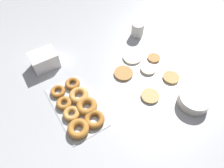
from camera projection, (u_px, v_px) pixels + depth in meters
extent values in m
plane|color=#B2B5BA|center=(127.00, 81.00, 1.18)|extent=(3.00, 3.00, 0.00)
cylinder|color=#B27F42|center=(124.00, 73.00, 1.20)|extent=(0.11, 0.11, 0.01)
cylinder|color=#B27F42|center=(154.00, 58.00, 1.28)|extent=(0.08, 0.08, 0.01)
cylinder|color=beige|center=(132.00, 57.00, 1.28)|extent=(0.12, 0.12, 0.01)
cylinder|color=tan|center=(171.00, 77.00, 1.18)|extent=(0.10, 0.10, 0.01)
cylinder|color=tan|center=(150.00, 96.00, 1.10)|extent=(0.10, 0.10, 0.01)
cylinder|color=beige|center=(148.00, 69.00, 1.22)|extent=(0.09, 0.09, 0.02)
cube|color=silver|center=(76.00, 106.00, 1.07)|extent=(0.38, 0.21, 0.01)
torus|color=#AD6B28|center=(58.00, 91.00, 1.11)|extent=(0.08, 0.08, 0.02)
torus|color=#B7752D|center=(64.00, 103.00, 1.06)|extent=(0.08, 0.08, 0.03)
torus|color=#D19347|center=(71.00, 114.00, 1.02)|extent=(0.09, 0.09, 0.03)
torus|color=#B7752D|center=(78.00, 129.00, 0.97)|extent=(0.11, 0.11, 0.03)
torus|color=#AD6B28|center=(73.00, 84.00, 1.14)|extent=(0.08, 0.08, 0.03)
torus|color=#D19347|center=(79.00, 95.00, 1.09)|extent=(0.11, 0.11, 0.03)
torus|color=#B7752D|center=(87.00, 106.00, 1.05)|extent=(0.11, 0.11, 0.03)
torus|color=#AD6B28|center=(94.00, 119.00, 1.01)|extent=(0.10, 0.10, 0.03)
cylinder|color=silver|center=(194.00, 100.00, 1.06)|extent=(0.17, 0.17, 0.06)
cube|color=white|center=(46.00, 64.00, 1.24)|extent=(0.12, 0.15, 0.03)
cube|color=white|center=(45.00, 62.00, 1.22)|extent=(0.12, 0.15, 0.03)
cube|color=white|center=(44.00, 59.00, 1.20)|extent=(0.12, 0.15, 0.03)
cube|color=white|center=(43.00, 56.00, 1.18)|extent=(0.12, 0.15, 0.03)
cylinder|color=white|center=(137.00, 29.00, 1.38)|extent=(0.08, 0.08, 0.10)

